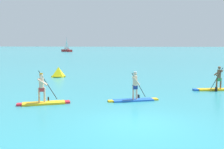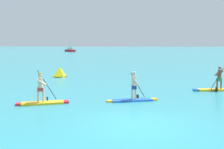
% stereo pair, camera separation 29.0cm
% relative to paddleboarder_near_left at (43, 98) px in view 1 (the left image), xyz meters
% --- Properties ---
extents(ground, '(440.00, 440.00, 0.00)m').
position_rel_paddleboarder_near_left_xyz_m(ground, '(5.23, -2.99, -0.37)').
color(ground, teal).
extents(paddleboarder_near_left, '(2.79, 1.44, 1.85)m').
position_rel_paddleboarder_near_left_xyz_m(paddleboarder_near_left, '(0.00, 0.00, 0.00)').
color(paddleboarder_near_left, yellow).
rests_on(paddleboarder_near_left, ground).
extents(paddleboarder_mid_center, '(2.93, 1.37, 1.76)m').
position_rel_paddleboarder_near_left_xyz_m(paddleboarder_mid_center, '(4.89, 1.44, 0.04)').
color(paddleboarder_mid_center, blue).
rests_on(paddleboarder_mid_center, ground).
extents(paddleboarder_far_right, '(3.29, 1.08, 1.73)m').
position_rel_paddleboarder_near_left_xyz_m(paddleboarder_far_right, '(10.57, 5.52, -0.02)').
color(paddleboarder_far_right, yellow).
rests_on(paddleboarder_far_right, ground).
extents(race_marker_buoy, '(1.66, 1.66, 0.98)m').
position_rel_paddleboarder_near_left_xyz_m(race_marker_buoy, '(-2.84, 11.59, 0.06)').
color(race_marker_buoy, yellow).
rests_on(race_marker_buoy, ground).
extents(sailboat_left_horizon, '(5.21, 5.28, 5.54)m').
position_rel_paddleboarder_near_left_xyz_m(sailboat_left_horizon, '(-23.11, 85.64, 0.32)').
color(sailboat_left_horizon, '#A51E1E').
rests_on(sailboat_left_horizon, ground).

